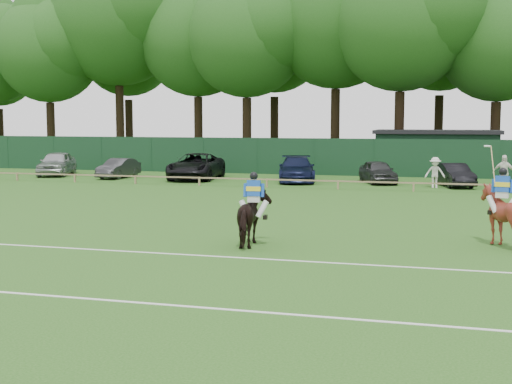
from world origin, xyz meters
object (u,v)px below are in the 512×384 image
(sedan_silver, at_px, (57,163))
(sedan_grey, at_px, (119,168))
(suv_black, at_px, (196,166))
(spectator_mid, at_px, (504,173))
(horse_chestnut, at_px, (501,216))
(spectator_left, at_px, (435,173))
(utility_shed, at_px, (436,152))
(hatch_grey, at_px, (378,172))
(horse_dark, at_px, (254,218))
(estate_black, at_px, (454,175))
(sedan_navy, at_px, (297,169))

(sedan_silver, xyz_separation_m, sedan_grey, (4.98, -0.79, -0.19))
(suv_black, xyz_separation_m, spectator_mid, (18.24, -2.08, 0.13))
(horse_chestnut, relative_size, sedan_silver, 0.39)
(suv_black, bearing_deg, spectator_mid, -12.01)
(suv_black, distance_m, spectator_mid, 18.36)
(spectator_mid, bearing_deg, spectator_left, -176.11)
(utility_shed, bearing_deg, hatch_grey, -112.89)
(horse_dark, distance_m, spectator_left, 20.03)
(horse_chestnut, bearing_deg, estate_black, -74.10)
(utility_shed, bearing_deg, estate_black, -82.77)
(hatch_grey, relative_size, estate_black, 1.01)
(horse_chestnut, xyz_separation_m, hatch_grey, (-5.48, 19.49, -0.25))
(spectator_left, relative_size, utility_shed, 0.20)
(utility_shed, bearing_deg, spectator_mid, -70.59)
(sedan_navy, height_order, spectator_left, spectator_left)
(sedan_navy, bearing_deg, hatch_grey, -8.85)
(sedan_grey, distance_m, spectator_left, 19.89)
(sedan_grey, bearing_deg, hatch_grey, 5.30)
(horse_dark, bearing_deg, sedan_navy, -89.68)
(horse_dark, bearing_deg, sedan_silver, -55.34)
(suv_black, height_order, spectator_mid, spectator_mid)
(sedan_silver, bearing_deg, spectator_mid, -22.52)
(horse_dark, height_order, spectator_mid, spectator_mid)
(horse_dark, distance_m, hatch_grey, 21.47)
(horse_chestnut, bearing_deg, hatch_grey, -61.84)
(sedan_grey, relative_size, spectator_mid, 2.00)
(horse_dark, bearing_deg, suv_black, -73.52)
(sedan_grey, bearing_deg, horse_chestnut, -37.89)
(utility_shed, bearing_deg, spectator_left, -89.70)
(horse_chestnut, bearing_deg, spectator_mid, -82.21)
(horse_chestnut, height_order, spectator_left, horse_chestnut)
(hatch_grey, bearing_deg, horse_dark, -115.47)
(horse_dark, height_order, hatch_grey, horse_dark)
(horse_chestnut, distance_m, utility_shed, 27.32)
(sedan_grey, distance_m, spectator_mid, 23.47)
(suv_black, bearing_deg, horse_chestnut, -54.06)
(sedan_grey, distance_m, utility_shed, 21.61)
(suv_black, bearing_deg, sedan_grey, 179.46)
(spectator_left, bearing_deg, utility_shed, 86.53)
(sedan_silver, relative_size, utility_shed, 0.57)
(suv_black, relative_size, spectator_left, 3.46)
(horse_chestnut, relative_size, sedan_grey, 0.49)
(horse_dark, xyz_separation_m, estate_black, (6.07, 20.53, -0.19))
(sedan_silver, relative_size, suv_black, 0.81)
(suv_black, relative_size, sedan_navy, 1.12)
(hatch_grey, xyz_separation_m, estate_black, (4.36, -0.87, -0.03))
(sedan_silver, height_order, hatch_grey, sedan_silver)
(sedan_grey, xyz_separation_m, estate_black, (20.90, -0.02, 0.02))
(sedan_grey, height_order, sedan_navy, sedan_navy)
(utility_shed, bearing_deg, sedan_silver, -162.53)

